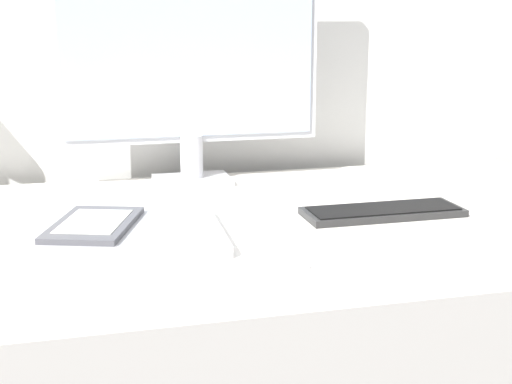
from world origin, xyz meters
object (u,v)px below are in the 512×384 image
keyboard (383,212)px  ereader (94,224)px  monitor (189,51)px  laptop (112,237)px  pen (280,252)px

keyboard → ereader: size_ratio=1.30×
monitor → ereader: 0.47m
laptop → ereader: 0.04m
keyboard → pen: 0.28m
ereader → pen: ereader is taller
pen → laptop: bearing=152.1°
laptop → ereader: ereader is taller
laptop → pen: size_ratio=2.53×
laptop → ereader: size_ratio=1.60×
keyboard → pen: bearing=-145.4°
monitor → ereader: monitor is taller
ereader → pen: size_ratio=1.58×
laptop → pen: 0.26m
ereader → monitor: bearing=58.5°
monitor → keyboard: (0.28, -0.33, -0.26)m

